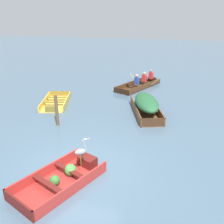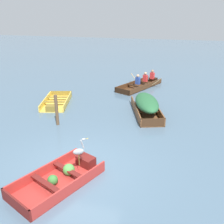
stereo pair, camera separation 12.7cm
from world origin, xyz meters
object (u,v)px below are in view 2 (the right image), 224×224
Objects in this scene: heron_on_dinghy at (79,151)px; dinghy_red_foreground at (62,177)px; skiff_wooden_brown_near_moored at (146,104)px; rowboat_dark_varnish_with_crew at (142,84)px; skiff_yellow_mid_moored at (56,103)px; mooring_post at (57,110)px.

dinghy_red_foreground is at bearing -138.23° from heron_on_dinghy.
dinghy_red_foreground is 3.44× the size of heron_on_dinghy.
rowboat_dark_varnish_with_crew is (-0.93, 4.50, -0.30)m from skiff_wooden_brown_near_moored.
skiff_wooden_brown_near_moored reaches higher than skiff_yellow_mid_moored.
mooring_post reaches higher than heron_on_dinghy.
skiff_wooden_brown_near_moored is (1.60, 5.75, 0.35)m from dinghy_red_foreground.
skiff_yellow_mid_moored is 5.88m from rowboat_dark_varnish_with_crew.
dinghy_red_foreground is 5.98m from skiff_wooden_brown_near_moored.
dinghy_red_foreground is 10.27m from rowboat_dark_varnish_with_crew.
dinghy_red_foreground is at bearing -105.54° from skiff_wooden_brown_near_moored.
mooring_post is at bearing -110.60° from rowboat_dark_varnish_with_crew.
heron_on_dinghy reaches higher than skiff_yellow_mid_moored.
mooring_post is (-2.29, 3.10, -0.19)m from heron_on_dinghy.
rowboat_dark_varnish_with_crew is at bearing 50.05° from skiff_yellow_mid_moored.
skiff_yellow_mid_moored is 2.08× the size of mooring_post.
dinghy_red_foreground is at bearing -93.73° from rowboat_dark_varnish_with_crew.
skiff_yellow_mid_moored is 6.46m from heron_on_dinghy.
mooring_post reaches higher than skiff_wooden_brown_near_moored.
skiff_wooden_brown_near_moored is 4.72m from skiff_yellow_mid_moored.
rowboat_dark_varnish_with_crew is 4.52× the size of heron_on_dinghy.
mooring_post reaches higher than dinghy_red_foreground.
rowboat_dark_varnish_with_crew is 7.25m from mooring_post.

